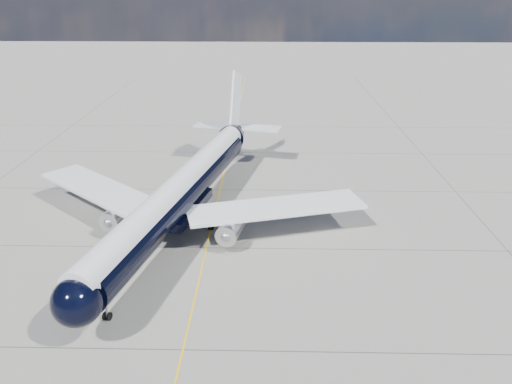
% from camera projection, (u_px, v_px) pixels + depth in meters
% --- Properties ---
extents(ground, '(320.00, 320.00, 0.00)m').
position_uv_depth(ground, '(223.00, 176.00, 68.40)').
color(ground, gray).
rests_on(ground, ground).
extents(taxiway_centerline, '(0.16, 160.00, 0.01)m').
position_uv_depth(taxiway_centerline, '(220.00, 190.00, 63.81)').
color(taxiway_centerline, yellow).
rests_on(taxiway_centerline, ground).
extents(main_airliner, '(37.62, 46.43, 13.54)m').
position_uv_depth(main_airliner, '(184.00, 189.00, 53.06)').
color(main_airliner, black).
rests_on(main_airliner, ground).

